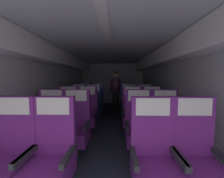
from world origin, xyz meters
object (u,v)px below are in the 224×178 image
at_px(seat_a_left_aisle, 51,157).
at_px(seat_a_right_window, 154,159).
at_px(seat_a_left_window, 10,156).
at_px(seat_c_left_aisle, 87,113).
at_px(seat_b_right_aisle, 166,128).
at_px(seat_c_right_aisle, 152,114).
at_px(seat_b_left_aisle, 75,127).
at_px(seat_b_right_window, 139,127).
at_px(seat_b_left_window, 50,127).
at_px(seat_d_left_aisle, 93,106).
at_px(seat_d_right_window, 129,106).
at_px(flight_attendant, 115,87).
at_px(seat_a_right_aisle, 197,159).
at_px(seat_c_left_window, 68,113).
at_px(seat_d_right_aisle, 144,106).
at_px(seat_e_left_aisle, 97,101).
at_px(seat_e_left_window, 84,101).
at_px(seat_c_right_window, 132,114).
at_px(seat_e_right_window, 127,101).
at_px(seat_d_left_window, 78,105).
at_px(seat_e_right_aisle, 139,101).

distance_m(seat_a_left_aisle, seat_a_right_window, 1.15).
relative_size(seat_a_left_window, seat_c_left_aisle, 1.00).
xyz_separation_m(seat_b_right_aisle, seat_c_right_aisle, (0.00, 0.96, 0.00)).
xyz_separation_m(seat_a_left_window, seat_b_left_aisle, (0.47, 0.96, 0.00)).
relative_size(seat_a_left_aisle, seat_b_right_window, 1.00).
height_order(seat_b_left_window, seat_d_left_aisle, same).
distance_m(seat_d_right_window, flight_attendant, 1.38).
xyz_separation_m(seat_a_right_aisle, seat_c_right_aisle, (0.00, 1.91, 0.00)).
distance_m(seat_a_right_window, seat_d_left_aisle, 3.09).
xyz_separation_m(seat_c_left_window, seat_c_left_aisle, (0.48, 0.01, 0.00)).
distance_m(seat_d_left_aisle, flight_attendant, 1.48).
height_order(seat_b_right_window, seat_d_right_aisle, same).
distance_m(seat_a_right_aisle, seat_e_left_aisle, 4.14).
height_order(seat_b_left_window, seat_e_left_window, same).
relative_size(seat_a_right_aisle, seat_c_right_window, 1.00).
xyz_separation_m(seat_c_left_window, seat_c_right_aisle, (2.10, 0.01, 0.00)).
distance_m(seat_b_left_aisle, seat_c_left_window, 1.06).
bearing_deg(seat_e_left_window, seat_d_right_window, -30.46).
relative_size(seat_b_right_window, seat_e_right_window, 1.00).
relative_size(seat_a_right_window, seat_d_right_aisle, 1.00).
xyz_separation_m(seat_c_right_window, seat_d_left_window, (-1.61, 0.97, 0.00)).
relative_size(seat_b_right_window, seat_e_left_aisle, 1.00).
bearing_deg(seat_e_left_aisle, seat_e_right_aisle, 0.46).
bearing_deg(seat_d_left_window, seat_d_left_aisle, -1.32).
xyz_separation_m(seat_c_left_window, seat_e_right_window, (1.62, 1.90, 0.00)).
xyz_separation_m(seat_a_right_window, seat_e_right_window, (0.01, 3.81, 0.00)).
height_order(seat_d_left_aisle, seat_e_left_window, same).
distance_m(seat_a_right_aisle, seat_e_left_window, 4.36).
distance_m(seat_a_left_window, seat_e_left_window, 3.82).
relative_size(seat_a_left_window, seat_a_right_window, 1.00).
height_order(seat_c_right_aisle, seat_c_right_window, same).
bearing_deg(seat_c_left_aisle, seat_c_right_aisle, 0.19).
xyz_separation_m(seat_b_left_window, seat_e_right_window, (1.62, 2.84, 0.00)).
relative_size(seat_a_right_window, flight_attendant, 0.72).
bearing_deg(seat_d_left_aisle, seat_e_right_window, 39.48).
bearing_deg(seat_c_left_window, seat_c_left_aisle, 0.79).
bearing_deg(seat_d_left_window, seat_d_right_window, -0.71).
xyz_separation_m(seat_a_right_window, seat_b_right_window, (-0.00, 0.97, 0.00)).
bearing_deg(seat_c_right_window, seat_a_right_window, -89.72).
bearing_deg(seat_a_right_window, seat_b_left_window, 149.01).
distance_m(seat_b_right_aisle, seat_c_left_aisle, 1.87).
bearing_deg(seat_d_left_aisle, seat_b_right_window, -59.13).
relative_size(seat_d_left_window, seat_e_right_aisle, 1.00).
relative_size(seat_a_left_aisle, seat_c_left_window, 1.00).
bearing_deg(seat_e_right_window, seat_c_left_aisle, -121.07).
height_order(seat_b_left_window, seat_b_right_aisle, same).
height_order(seat_a_left_window, seat_c_right_window, same).
relative_size(seat_a_right_aisle, seat_d_right_window, 1.00).
bearing_deg(seat_e_right_aisle, seat_c_right_window, -104.21).
distance_m(seat_b_left_window, seat_d_left_aisle, 1.96).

